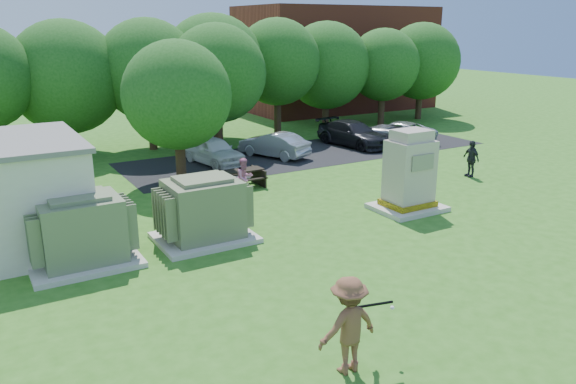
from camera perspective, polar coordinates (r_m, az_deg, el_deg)
ground at (r=15.89m, az=7.40°, el=-8.07°), size 120.00×120.00×0.00m
brick_building at (r=46.94m, az=4.86°, el=13.37°), size 15.00×8.00×8.00m
parking_strip at (r=30.25m, az=2.32°, el=4.00°), size 20.00×6.00×0.01m
transformer_left at (r=16.97m, az=-20.24°, el=-3.83°), size 3.00×2.40×2.07m
transformer_right at (r=17.89m, az=-8.58°, el=-1.92°), size 3.00×2.40×2.07m
generator_cabinet at (r=21.01m, az=12.22°, el=1.65°), size 2.46×2.01×3.00m
picnic_table at (r=23.77m, az=-4.66°, el=1.61°), size 1.77×1.33×0.76m
batter at (r=11.25m, az=6.15°, el=-13.32°), size 1.29×0.74×2.00m
person_at_picnic at (r=22.16m, az=-4.43°, el=1.41°), size 0.90×0.77×1.62m
person_walking_right at (r=26.59m, az=18.09°, el=3.24°), size 0.54×1.02×1.66m
car_white at (r=27.90m, az=-7.58°, el=4.19°), size 2.22×4.15×1.34m
car_silver_a at (r=29.20m, az=-1.44°, el=4.82°), size 2.77×4.10×1.28m
car_dark at (r=32.14m, az=6.66°, el=5.90°), size 2.59×5.00×1.38m
car_silver_b at (r=33.32m, az=10.95°, el=5.98°), size 3.66×4.98×1.26m
batting_equipment at (r=11.40m, az=8.54°, el=-11.42°), size 1.18×0.25×0.32m
tree_row at (r=31.79m, az=-10.82°, el=11.91°), size 41.30×13.30×7.30m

